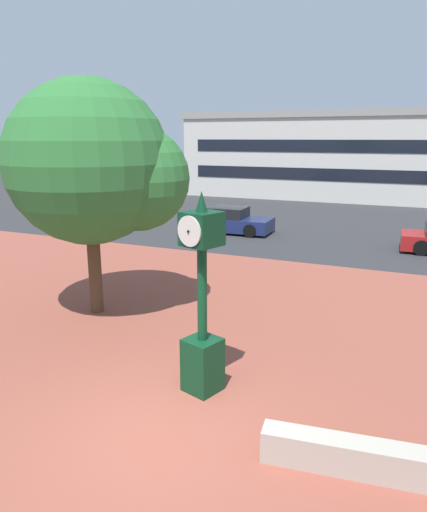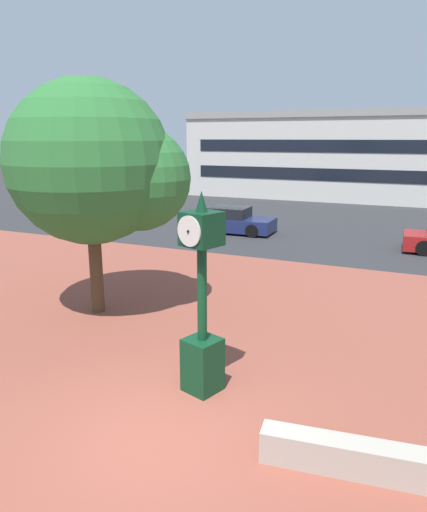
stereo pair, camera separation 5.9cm
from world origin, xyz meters
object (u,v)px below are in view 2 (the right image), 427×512
car_street_mid (233,221)px  plaza_tree (100,166)px  street_clock (202,311)px  civic_building (357,154)px

car_street_mid → plaza_tree: bearing=3.2°
plaza_tree → car_street_mid: bearing=95.2°
street_clock → plaza_tree: 5.60m
street_clock → plaza_tree: size_ratio=0.61×
plaza_tree → civic_building: (2.11, 31.55, -0.65)m
plaza_tree → civic_building: bearing=86.2°
car_street_mid → civic_building: (3.19, 19.70, 2.75)m
plaza_tree → street_clock: bearing=-33.1°
plaza_tree → car_street_mid: (-1.07, 11.85, -3.39)m
street_clock → plaza_tree: plaza_tree is taller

